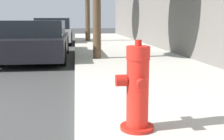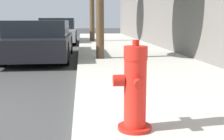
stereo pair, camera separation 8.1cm
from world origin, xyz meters
name	(u,v)px [view 1 (the left image)]	position (x,y,z in m)	size (l,w,h in m)	color
sidewalk_slab	(224,127)	(3.53, 0.00, 0.08)	(3.25, 40.00, 0.15)	#B7B2A8
fire_hydrant	(137,89)	(2.53, -0.11, 0.56)	(0.39, 0.40, 0.89)	red
parked_car_near	(37,40)	(0.73, 6.32, 0.60)	(1.88, 4.55, 1.22)	black
parked_car_mid	(54,31)	(0.82, 12.41, 0.64)	(1.86, 4.10, 1.32)	#B7B7BC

